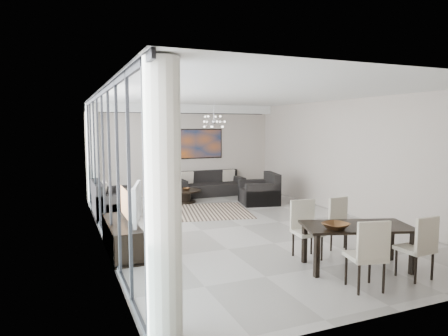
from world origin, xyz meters
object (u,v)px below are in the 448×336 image
television (130,203)px  sofa_main (210,187)px  coffee_table (183,195)px  dining_table (357,231)px  tv_console (121,237)px

television → sofa_main: bearing=-19.1°
coffee_table → dining_table: 6.38m
coffee_table → sofa_main: bearing=36.5°
tv_console → dining_table: (3.29, -2.23, 0.33)m
sofa_main → television: size_ratio=1.83×
coffee_table → television: 4.71m
coffee_table → dining_table: bearing=-81.6°
coffee_table → sofa_main: size_ratio=0.49×
television → tv_console: bearing=89.0°
tv_console → television: (0.16, -0.05, 0.61)m
coffee_table → dining_table: size_ratio=0.57×
dining_table → coffee_table: bearing=98.4°
coffee_table → dining_table: (0.93, -6.30, 0.39)m
coffee_table → dining_table: dining_table is taller
coffee_table → tv_console: tv_console is taller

